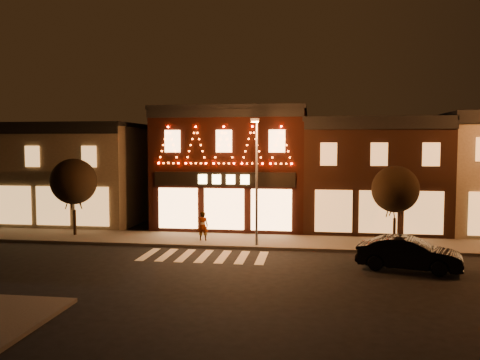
# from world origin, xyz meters

# --- Properties ---
(ground) EXTENTS (120.00, 120.00, 0.00)m
(ground) POSITION_xyz_m (0.00, 0.00, 0.00)
(ground) COLOR black
(ground) RESTS_ON ground
(sidewalk_far) EXTENTS (44.00, 4.00, 0.15)m
(sidewalk_far) POSITION_xyz_m (2.00, 8.00, 0.07)
(sidewalk_far) COLOR #47423D
(sidewalk_far) RESTS_ON ground
(building_left) EXTENTS (12.20, 8.28, 7.30)m
(building_left) POSITION_xyz_m (-13.00, 13.99, 3.66)
(building_left) COLOR brown
(building_left) RESTS_ON ground
(building_pulp) EXTENTS (10.20, 8.34, 8.30)m
(building_pulp) POSITION_xyz_m (0.00, 13.98, 4.16)
(building_pulp) COLOR black
(building_pulp) RESTS_ON ground
(building_right_a) EXTENTS (9.20, 8.28, 7.50)m
(building_right_a) POSITION_xyz_m (9.50, 13.99, 3.76)
(building_right_a) COLOR black
(building_right_a) RESTS_ON ground
(streetlamp_mid) EXTENTS (0.45, 1.61, 7.05)m
(streetlamp_mid) POSITION_xyz_m (2.45, 6.39, 4.29)
(streetlamp_mid) COLOR #59595E
(streetlamp_mid) RESTS_ON sidewalk_far
(tree_left) EXTENTS (2.85, 2.85, 4.77)m
(tree_left) POSITION_xyz_m (-9.17, 8.11, 3.49)
(tree_left) COLOR black
(tree_left) RESTS_ON sidewalk_far
(tree_right) EXTENTS (2.65, 2.65, 4.44)m
(tree_right) POSITION_xyz_m (10.18, 8.10, 3.26)
(tree_right) COLOR black
(tree_right) RESTS_ON sidewalk_far
(dark_sedan) EXTENTS (4.88, 2.68, 1.53)m
(dark_sedan) POSITION_xyz_m (9.94, 2.58, 0.76)
(dark_sedan) COLOR black
(dark_sedan) RESTS_ON ground
(pedestrian) EXTENTS (0.67, 0.48, 1.72)m
(pedestrian) POSITION_xyz_m (-0.83, 7.44, 1.01)
(pedestrian) COLOR gray
(pedestrian) RESTS_ON sidewalk_far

